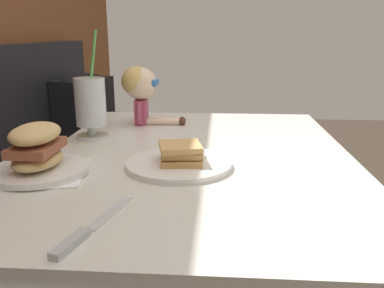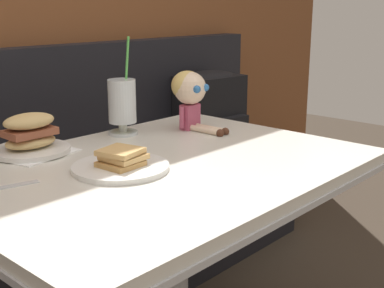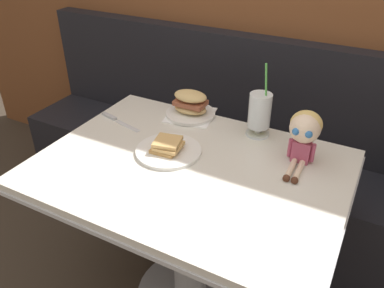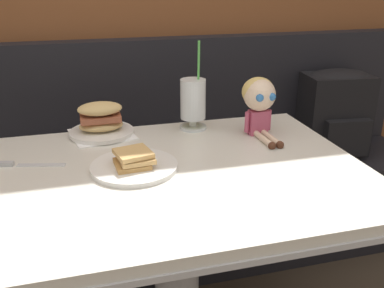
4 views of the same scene
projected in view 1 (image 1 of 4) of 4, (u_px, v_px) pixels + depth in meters
The scene contains 7 objects.
diner_table at pixel (197, 222), 1.11m from camera, with size 1.11×0.81×0.74m.
toast_plate at pixel (180, 161), 0.95m from camera, with size 0.25×0.25×0.06m.
milkshake_glass at pixel (91, 105), 1.19m from camera, with size 0.10×0.10×0.32m.
sandwich_plate at pixel (37, 154), 0.90m from camera, with size 0.23×0.23×0.12m.
butter_knife at pixel (83, 234), 0.63m from camera, with size 0.23×0.07×0.01m.
seated_doll at pixel (141, 87), 1.37m from camera, with size 0.12×0.22×0.20m.
backpack at pixel (87, 113), 2.00m from camera, with size 0.32×0.27×0.41m.
Camera 1 is at (-1.01, 0.12, 1.05)m, focal length 37.81 mm.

